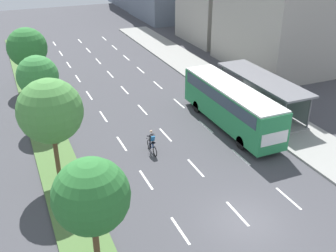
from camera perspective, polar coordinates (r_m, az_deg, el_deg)
ground_plane at (r=22.52m, az=10.92°, el=-13.29°), size 140.00×140.00×0.00m
median_strip at (r=36.83m, az=-18.03°, el=2.50°), size 2.60×52.00×0.12m
sidewalk_right at (r=41.74m, az=6.55°, el=6.50°), size 4.50×52.00×0.15m
lane_divider_left at (r=36.23m, az=-10.26°, el=2.93°), size 0.14×48.31×0.01m
lane_divider_center at (r=37.07m, az=-5.01°, el=3.82°), size 0.14×48.31×0.01m
lane_divider_right at (r=38.21m, az=-0.03°, el=4.64°), size 0.14×48.31×0.01m
bus_shelter at (r=34.97m, az=13.58°, el=5.03°), size 2.90×10.11×2.86m
bus at (r=31.40m, az=8.95°, el=3.37°), size 2.54×11.29×3.37m
cyclist at (r=27.86m, az=-2.31°, el=-2.37°), size 0.46×1.82×1.71m
median_tree_nearest at (r=16.65m, az=-10.90°, el=-9.86°), size 3.23×3.23×6.01m
median_tree_second at (r=23.94m, az=-16.48°, el=2.05°), size 3.83×3.83×6.57m
median_tree_third at (r=32.22m, az=-18.12°, el=6.77°), size 3.18×3.18×5.55m
median_tree_fourth at (r=40.45m, az=-19.48°, el=10.51°), size 3.74×3.74×5.86m
building_near_right at (r=46.63m, az=16.22°, el=16.21°), size 10.33×12.81×13.39m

